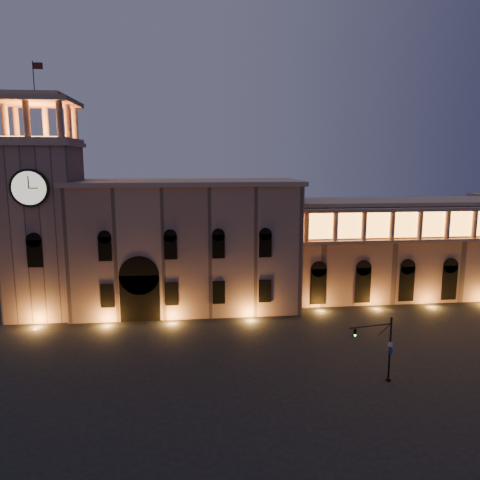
{
  "coord_description": "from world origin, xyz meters",
  "views": [
    {
      "loc": [
        -1.73,
        -42.05,
        20.37
      ],
      "look_at": [
        4.75,
        16.0,
        10.28
      ],
      "focal_mm": 35.0,
      "sensor_mm": 36.0,
      "label": 1
    }
  ],
  "objects": [
    {
      "name": "ground",
      "position": [
        0.0,
        0.0,
        0.0
      ],
      "size": [
        160.0,
        160.0,
        0.0
      ],
      "primitive_type": "plane",
      "color": "black",
      "rests_on": "ground"
    },
    {
      "name": "government_building",
      "position": [
        -2.08,
        21.93,
        8.77
      ],
      "size": [
        30.8,
        12.8,
        17.6
      ],
      "color": "#916C5E",
      "rests_on": "ground"
    },
    {
      "name": "clock_tower",
      "position": [
        -20.5,
        20.98,
        12.5
      ],
      "size": [
        9.8,
        9.8,
        32.4
      ],
      "color": "#916C5E",
      "rests_on": "ground"
    },
    {
      "name": "colonnade_wing",
      "position": [
        32.0,
        23.92,
        7.33
      ],
      "size": [
        40.6,
        11.5,
        14.5
      ],
      "color": "#8B6659",
      "rests_on": "ground"
    },
    {
      "name": "traffic_light",
      "position": [
        15.8,
        -3.21,
        3.26
      ],
      "size": [
        4.47,
        1.08,
        6.2
      ],
      "rotation": [
        0.0,
        0.0,
        0.18
      ],
      "color": "black",
      "rests_on": "ground"
    }
  ]
}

